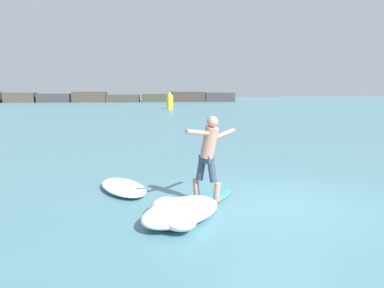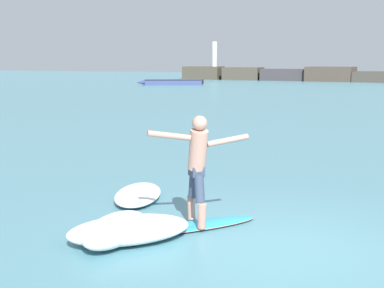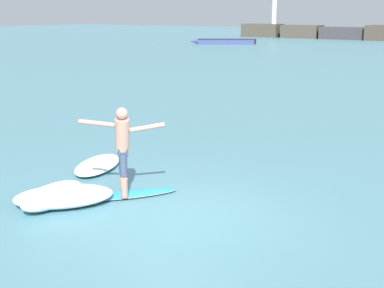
{
  "view_description": "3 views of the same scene",
  "coord_description": "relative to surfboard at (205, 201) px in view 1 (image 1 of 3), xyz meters",
  "views": [
    {
      "loc": [
        -2.94,
        -7.12,
        2.37
      ],
      "look_at": [
        -1.62,
        1.23,
        1.11
      ],
      "focal_mm": 35.0,
      "sensor_mm": 36.0,
      "label": 1
    },
    {
      "loc": [
        1.93,
        -7.23,
        2.67
      ],
      "look_at": [
        -1.97,
        1.3,
        1.19
      ],
      "focal_mm": 50.0,
      "sensor_mm": 36.0,
      "label": 2
    },
    {
      "loc": [
        5.17,
        -7.4,
        3.61
      ],
      "look_at": [
        -0.88,
        1.95,
        0.82
      ],
      "focal_mm": 50.0,
      "sensor_mm": 36.0,
      "label": 3
    }
  ],
  "objects": [
    {
      "name": "rock_jetty_breakwater",
      "position": [
        -4.31,
        61.69,
        0.8
      ],
      "size": [
        46.35,
        5.09,
        5.17
      ],
      "color": "#473F33",
      "rests_on": "ground"
    },
    {
      "name": "channel_marker_buoy",
      "position": [
        2.87,
        36.33,
        0.89
      ],
      "size": [
        0.74,
        0.74,
        2.05
      ],
      "color": "yellow",
      "rests_on": "ground"
    },
    {
      "name": "ground_plane",
      "position": [
        1.48,
        -0.31,
        -0.03
      ],
      "size": [
        200.0,
        200.0,
        0.0
      ],
      "primitive_type": "plane",
      "color": "teal"
    },
    {
      "name": "surfer",
      "position": [
        0.06,
        -0.01,
        1.07
      ],
      "size": [
        1.27,
        1.18,
        1.76
      ],
      "color": "tan",
      "rests_on": "surfboard"
    },
    {
      "name": "wave_foam_at_tail",
      "position": [
        -0.79,
        -1.08,
        0.15
      ],
      "size": [
        0.98,
        1.69,
        0.38
      ],
      "color": "white",
      "rests_on": "ground"
    },
    {
      "name": "surfboard",
      "position": [
        0.0,
        0.0,
        0.0
      ],
      "size": [
        1.79,
        2.06,
        0.2
      ],
      "color": "#2D9CC8",
      "rests_on": "ground"
    },
    {
      "name": "wave_foam_at_nose",
      "position": [
        -1.72,
        1.16,
        0.07
      ],
      "size": [
        1.46,
        2.03,
        0.2
      ],
      "color": "white",
      "rests_on": "ground"
    },
    {
      "name": "wave_foam_beside",
      "position": [
        -0.63,
        -0.96,
        0.14
      ],
      "size": [
        2.04,
        2.09,
        0.34
      ],
      "color": "white",
      "rests_on": "ground"
    }
  ]
}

